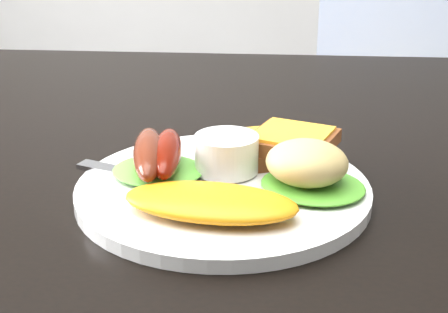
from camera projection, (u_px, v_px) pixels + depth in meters
name	position (u px, v px, depth m)	size (l,w,h in m)	color
dining_table	(235.00, 151.00, 0.68)	(1.20, 0.80, 0.04)	black
dining_chair	(391.00, 120.00, 1.67)	(0.39, 0.39, 0.05)	tan
person	(111.00, 51.00, 1.11)	(0.53, 0.35, 1.48)	navy
plate	(223.00, 189.00, 0.53)	(0.25, 0.25, 0.01)	white
lettuce_left	(158.00, 170.00, 0.54)	(0.08, 0.07, 0.01)	#40881F
lettuce_right	(313.00, 185.00, 0.51)	(0.09, 0.08, 0.01)	green
omelette	(211.00, 202.00, 0.47)	(0.13, 0.06, 0.02)	gold
sausage_a	(149.00, 153.00, 0.53)	(0.03, 0.11, 0.03)	#5D210E
sausage_b	(167.00, 153.00, 0.53)	(0.03, 0.10, 0.03)	#630202
ramekin	(227.00, 153.00, 0.54)	(0.06, 0.06, 0.03)	white
toast_a	(262.00, 149.00, 0.58)	(0.08, 0.08, 0.01)	brown
toast_b	(292.00, 141.00, 0.56)	(0.07, 0.07, 0.01)	brown
potato_salad	(307.00, 163.00, 0.50)	(0.07, 0.06, 0.04)	beige
fork	(168.00, 181.00, 0.52)	(0.18, 0.01, 0.00)	#ADAFB7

